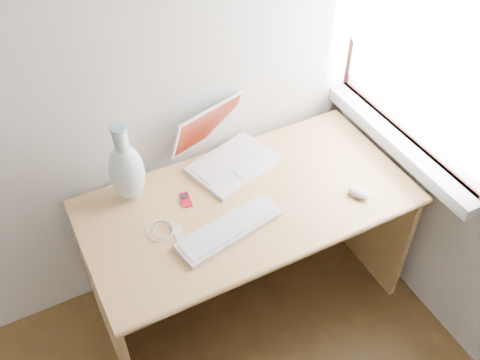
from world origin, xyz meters
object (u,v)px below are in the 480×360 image
laptop (229,150)px  vase (126,170)px  desk (239,219)px  external_keyboard (229,229)px

laptop → vase: 0.47m
desk → vase: bearing=159.5°
desk → external_keyboard: external_keyboard is taller
laptop → vase: vase is taller
desk → vase: 0.57m
laptop → external_keyboard: laptop is taller
laptop → vase: (-0.46, -0.02, 0.09)m
laptop → external_keyboard: size_ratio=0.93×
desk → laptop: laptop is taller
vase → external_keyboard: bearing=-52.3°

